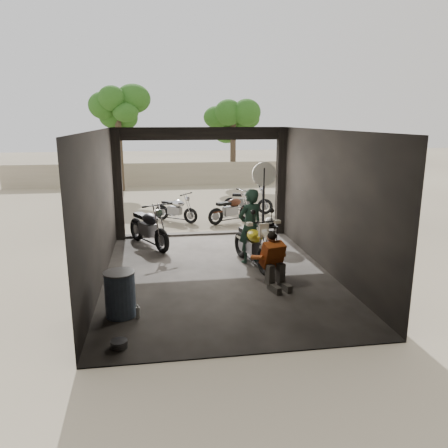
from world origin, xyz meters
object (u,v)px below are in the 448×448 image
object	(u,v)px
main_bike	(253,241)
rider	(250,226)
mechanic	(275,263)
stool	(270,228)
left_bike	(148,224)
outside_bike_b	(232,207)
outside_bike_a	(176,207)
oil_drum	(120,295)
helmet	(270,221)
sign_post	(264,186)
outside_bike_c	(248,199)

from	to	relation	value
main_bike	rider	size ratio (longest dim) A/B	1.01
mechanic	stool	distance (m)	3.43
left_bike	outside_bike_b	bearing A→B (deg)	14.37
left_bike	rider	size ratio (longest dim) A/B	1.03
outside_bike_a	oil_drum	bearing A→B (deg)	-152.63
outside_bike_a	stool	size ratio (longest dim) A/B	2.96
helmet	oil_drum	world-z (taller)	oil_drum
main_bike	helmet	xyz separation A→B (m)	(0.91, 1.90, 0.01)
mechanic	left_bike	bearing A→B (deg)	111.42
main_bike	outside_bike_b	bearing A→B (deg)	75.25
sign_post	stool	bearing A→B (deg)	-111.82
left_bike	outside_bike_a	world-z (taller)	left_bike
outside_bike_c	sign_post	bearing A→B (deg)	-161.75
left_bike	outside_bike_c	distance (m)	5.25
outside_bike_b	outside_bike_c	distance (m)	1.59
helmet	left_bike	bearing A→B (deg)	-163.63
outside_bike_c	stool	distance (m)	4.01
rider	oil_drum	bearing A→B (deg)	18.21
outside_bike_c	helmet	world-z (taller)	outside_bike_c
outside_bike_b	main_bike	bearing A→B (deg)	150.96
main_bike	sign_post	world-z (taller)	sign_post
left_bike	outside_bike_a	distance (m)	3.04
rider	sign_post	xyz separation A→B (m)	(0.99, 2.70, 0.55)
outside_bike_b	helmet	distance (m)	2.70
outside_bike_c	helmet	distance (m)	3.98
main_bike	rider	bearing A→B (deg)	80.50
outside_bike_a	outside_bike_c	bearing A→B (deg)	-33.45
left_bike	outside_bike_a	size ratio (longest dim) A/B	1.26
outside_bike_c	rider	bearing A→B (deg)	-170.42
rider	sign_post	world-z (taller)	sign_post
mechanic	stool	xyz separation A→B (m)	(0.77, 3.33, -0.14)
outside_bike_c	oil_drum	xyz separation A→B (m)	(-4.02, -8.20, -0.13)
outside_bike_c	rider	size ratio (longest dim) A/B	0.88
outside_bike_a	stool	world-z (taller)	outside_bike_a
stool	helmet	distance (m)	0.20
rider	helmet	size ratio (longest dim) A/B	6.87
left_bike	rider	world-z (taller)	rider
main_bike	outside_bike_b	size ratio (longest dim) A/B	1.15
main_bike	helmet	distance (m)	2.11
sign_post	outside_bike_a	bearing A→B (deg)	123.49
oil_drum	rider	bearing A→B (deg)	41.90
main_bike	sign_post	distance (m)	3.23
stool	sign_post	xyz separation A→B (m)	(0.06, 1.10, 1.03)
outside_bike_b	outside_bike_c	xyz separation A→B (m)	(0.85, 1.35, 0.00)
rider	stool	distance (m)	1.91
outside_bike_a	rider	world-z (taller)	rider
main_bike	helmet	world-z (taller)	main_bike
main_bike	rider	xyz separation A→B (m)	(-0.01, 0.26, 0.30)
stool	rider	bearing A→B (deg)	-120.24
main_bike	outside_bike_b	distance (m)	4.53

